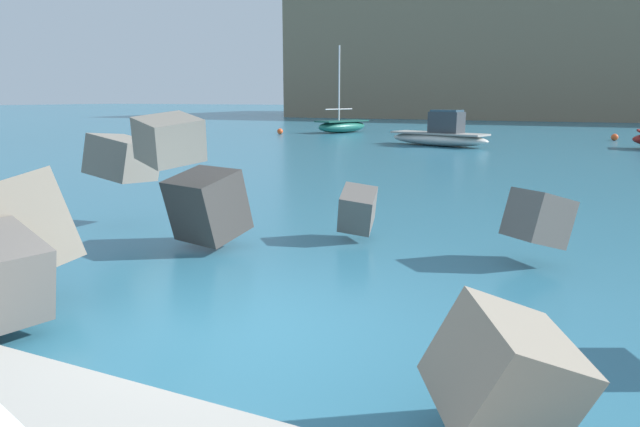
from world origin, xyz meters
The scene contains 7 objects.
ground_plane centered at (0.00, 0.00, 0.00)m, with size 400.00×400.00×0.00m, color #2D6B84.
breakwater_jetty centered at (3.22, 2.00, 0.97)m, with size 31.68×8.16×2.52m.
boat_near_left centered at (-3.59, 26.75, 0.62)m, with size 6.38×3.50×2.06m.
boat_mid_left centered at (-13.46, 35.90, 0.54)m, with size 3.46×5.37×6.70m.
mooring_buoy_inner centered at (5.85, 35.53, 0.22)m, with size 0.44×0.44×0.44m.
mooring_buoy_middle centered at (-17.03, 32.10, 0.22)m, with size 0.44×0.44×0.44m.
headland_bluff centered at (2.68, 86.80, 9.27)m, with size 76.38×43.09×18.49m.
Camera 1 is at (3.39, -5.19, 2.72)m, focal length 30.90 mm.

